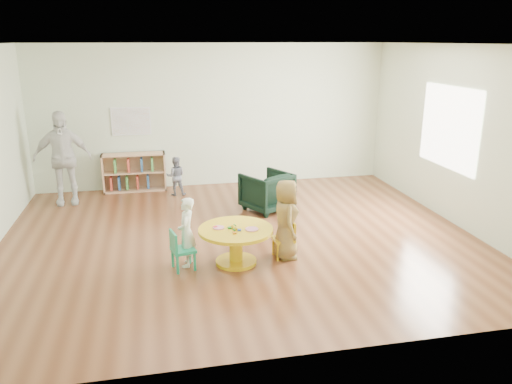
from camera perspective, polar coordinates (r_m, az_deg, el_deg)
room at (r=7.05m, az=-1.88°, el=9.17°), size 7.10×7.00×2.80m
activity_table at (r=6.60m, az=-2.32°, el=-5.42°), size 0.98×0.98×0.54m
kid_chair_left at (r=6.51m, az=-8.66°, el=-6.45°), size 0.34×0.34×0.53m
kid_chair_right at (r=6.82m, az=3.46°, el=-5.25°), size 0.29×0.29×0.51m
bookshelf at (r=10.06m, az=-13.79°, el=2.20°), size 1.20×0.30×0.75m
alphabet_poster at (r=9.99m, az=-14.10°, el=7.85°), size 0.74×0.01×0.54m
armchair at (r=8.64m, az=1.23°, el=0.08°), size 0.99×1.00×0.67m
child_left at (r=6.55m, az=-7.95°, el=-4.56°), size 0.29×0.38×0.93m
child_right at (r=6.71m, az=3.44°, el=-3.14°), size 0.37×0.55×1.10m
toddler at (r=9.59m, az=-9.15°, el=1.81°), size 0.39×0.31×0.75m
adult_caretaker at (r=9.52m, az=-21.26°, el=3.63°), size 1.01×0.48×1.68m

